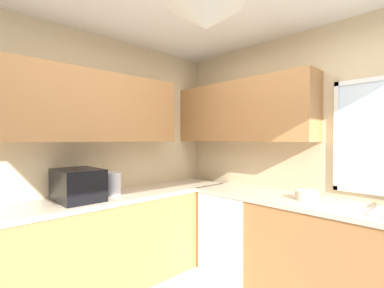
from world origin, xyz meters
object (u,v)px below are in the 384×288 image
bowl (307,195)px  microwave (78,185)px  kettle (114,184)px  dishwasher (235,231)px

bowl → microwave: bearing=-133.5°
kettle → bowl: size_ratio=1.08×
dishwasher → bowl: bowl is taller
dishwasher → kettle: 1.45m
kettle → dishwasher: bearing=61.0°
dishwasher → kettle: bearing=-119.0°
dishwasher → microwave: size_ratio=1.81×
kettle → bowl: kettle is taller
kettle → bowl: (1.44, 1.19, -0.07)m
dishwasher → bowl: bearing=2.2°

